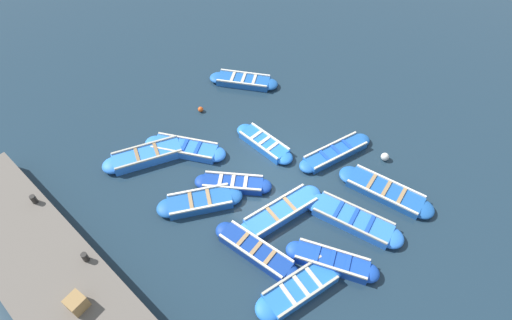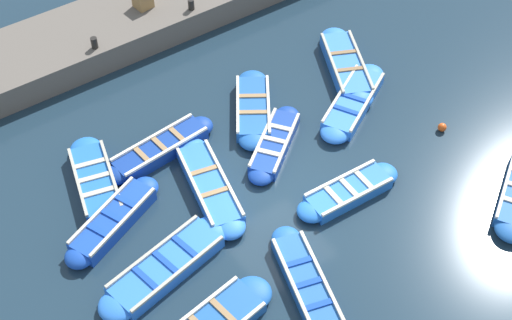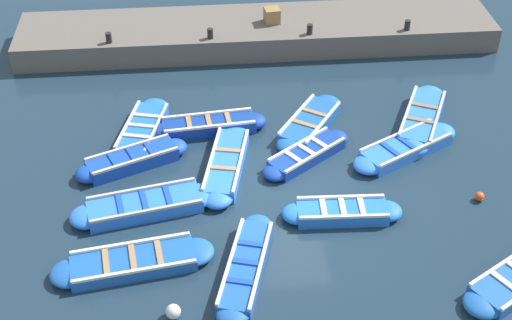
{
  "view_description": "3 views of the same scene",
  "coord_description": "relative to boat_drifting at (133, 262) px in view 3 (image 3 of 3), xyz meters",
  "views": [
    {
      "loc": [
        7.87,
        6.49,
        12.75
      ],
      "look_at": [
        -0.19,
        -0.88,
        0.26
      ],
      "focal_mm": 28.0,
      "sensor_mm": 36.0,
      "label": 1
    },
    {
      "loc": [
        -9.52,
        7.4,
        14.34
      ],
      "look_at": [
        0.86,
        0.15,
        0.47
      ],
      "focal_mm": 50.0,
      "sensor_mm": 36.0,
      "label": 2
    },
    {
      "loc": [
        -14.44,
        2.06,
        12.4
      ],
      "look_at": [
        0.94,
        0.69,
        0.34
      ],
      "focal_mm": 50.0,
      "sensor_mm": 36.0,
      "label": 3
    }
  ],
  "objects": [
    {
      "name": "ground_plane",
      "position": [
        2.48,
        -3.91,
        -0.16
      ],
      "size": [
        120.0,
        120.0,
        0.0
      ],
      "primitive_type": "plane",
      "color": "#1C303F"
    },
    {
      "name": "bollard_mid_north",
      "position": [
        9.57,
        -5.6,
        0.87
      ],
      "size": [
        0.2,
        0.2,
        0.35
      ],
      "primitive_type": "cylinder",
      "color": "black",
      "rests_on": "quay_wall"
    },
    {
      "name": "bollard_mid_south",
      "position": [
        9.57,
        -2.22,
        0.87
      ],
      "size": [
        0.2,
        0.2,
        0.35
      ],
      "primitive_type": "cylinder",
      "color": "black",
      "rests_on": "quay_wall"
    },
    {
      "name": "quay_wall",
      "position": [
        10.65,
        -3.91,
        0.27
      ],
      "size": [
        2.87,
        16.67,
        0.85
      ],
      "color": "#605951",
      "rests_on": "ground"
    },
    {
      "name": "bollard_north",
      "position": [
        9.57,
        -8.98,
        0.87
      ],
      "size": [
        0.2,
        0.2,
        0.35
      ],
      "primitive_type": "cylinder",
      "color": "black",
      "rests_on": "quay_wall"
    },
    {
      "name": "boat_alongside",
      "position": [
        3.81,
        -7.53,
        0.02
      ],
      "size": [
        2.49,
        3.6,
        0.41
      ],
      "color": "blue",
      "rests_on": "ground"
    },
    {
      "name": "buoy_orange_near",
      "position": [
        1.61,
        -8.96,
        -0.03
      ],
      "size": [
        0.25,
        0.25,
        0.25
      ],
      "primitive_type": "sphere",
      "color": "#E05119",
      "rests_on": "ground"
    },
    {
      "name": "boat_outer_left",
      "position": [
        5.36,
        -1.98,
        0.04
      ],
      "size": [
        1.05,
        3.53,
        0.45
      ],
      "color": "navy",
      "rests_on": "ground"
    },
    {
      "name": "buoy_yellow_far",
      "position": [
        -1.59,
        -0.94,
        0.01
      ],
      "size": [
        0.34,
        0.34,
        0.34
      ],
      "primitive_type": "sphere",
      "color": "silver",
      "rests_on": "ground"
    },
    {
      "name": "boat_broadside",
      "position": [
        1.28,
        -5.23,
        0.01
      ],
      "size": [
        0.93,
        3.12,
        0.4
      ],
      "color": "blue",
      "rests_on": "ground"
    },
    {
      "name": "boat_drifting",
      "position": [
        0.0,
        0.0,
        0.0
      ],
      "size": [
        1.5,
        3.98,
        0.38
      ],
      "color": "#1E59AD",
      "rests_on": "ground"
    },
    {
      "name": "boat_outer_right",
      "position": [
        5.35,
        -0.02,
        0.01
      ],
      "size": [
        3.51,
        1.69,
        0.39
      ],
      "color": "blue",
      "rests_on": "ground"
    },
    {
      "name": "boat_inner_gap",
      "position": [
        -0.38,
        -2.63,
        0.0
      ],
      "size": [
        3.7,
        1.71,
        0.37
      ],
      "color": "#1E59AD",
      "rests_on": "ground"
    },
    {
      "name": "boat_stern_in",
      "position": [
        1.97,
        -0.2,
        0.02
      ],
      "size": [
        1.64,
        3.95,
        0.42
      ],
      "color": "blue",
      "rests_on": "ground"
    },
    {
      "name": "boat_far_corner",
      "position": [
        5.25,
        -4.99,
        0.02
      ],
      "size": [
        3.25,
        2.58,
        0.42
      ],
      "color": "#1E59AD",
      "rests_on": "ground"
    },
    {
      "name": "boat_bow_out",
      "position": [
        5.16,
        -8.38,
        0.04
      ],
      "size": [
        3.78,
        2.42,
        0.46
      ],
      "color": "blue",
      "rests_on": "ground"
    },
    {
      "name": "boat_centre",
      "position": [
        3.51,
        -2.39,
        0.02
      ],
      "size": [
        3.79,
        1.59,
        0.41
      ],
      "color": "blue",
      "rests_on": "ground"
    },
    {
      "name": "boat_mid_row",
      "position": [
        3.77,
        -4.68,
        0.01
      ],
      "size": [
        2.42,
        2.91,
        0.38
      ],
      "color": "navy",
      "rests_on": "ground"
    },
    {
      "name": "wooden_crate",
      "position": [
        10.56,
        -4.41,
        0.95
      ],
      "size": [
        0.57,
        0.57,
        0.51
      ],
      "primitive_type": "cube",
      "rotation": [
        0.0,
        0.0,
        0.12
      ],
      "color": "olive",
      "rests_on": "quay_wall"
    },
    {
      "name": "boat_end_of_row",
      "position": [
        3.9,
        0.2,
        0.04
      ],
      "size": [
        1.93,
        3.27,
        0.46
      ],
      "color": "#1947B7",
      "rests_on": "ground"
    },
    {
      "name": "bollard_south",
      "position": [
        9.57,
        1.16,
        0.87
      ],
      "size": [
        0.2,
        0.2,
        0.35
      ],
      "primitive_type": "cylinder",
      "color": "black",
      "rests_on": "quay_wall"
    }
  ]
}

